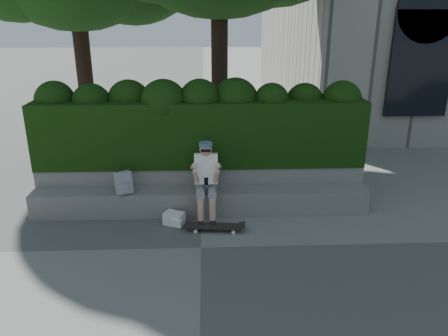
{
  "coord_description": "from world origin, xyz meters",
  "views": [
    {
      "loc": [
        0.1,
        -5.96,
        3.46
      ],
      "look_at": [
        0.4,
        1.0,
        0.95
      ],
      "focal_mm": 35.0,
      "sensor_mm": 36.0,
      "label": 1
    }
  ],
  "objects_px": {
    "backpack_ground": "(174,218)",
    "backpack_plaid": "(124,183)",
    "person": "(206,178)",
    "skateboard": "(215,226)"
  },
  "relations": [
    {
      "from": "skateboard",
      "to": "backpack_ground",
      "type": "relative_size",
      "value": 2.78
    },
    {
      "from": "skateboard",
      "to": "backpack_ground",
      "type": "bearing_deg",
      "value": 163.91
    },
    {
      "from": "person",
      "to": "backpack_plaid",
      "type": "height_order",
      "value": "person"
    },
    {
      "from": "person",
      "to": "backpack_plaid",
      "type": "xyz_separation_m",
      "value": [
        -1.43,
        0.08,
        -0.1
      ]
    },
    {
      "from": "person",
      "to": "backpack_plaid",
      "type": "distance_m",
      "value": 1.44
    },
    {
      "from": "backpack_plaid",
      "to": "backpack_ground",
      "type": "relative_size",
      "value": 1.22
    },
    {
      "from": "backpack_plaid",
      "to": "backpack_ground",
      "type": "distance_m",
      "value": 1.08
    },
    {
      "from": "skateboard",
      "to": "backpack_ground",
      "type": "height_order",
      "value": "backpack_ground"
    },
    {
      "from": "backpack_ground",
      "to": "backpack_plaid",
      "type": "bearing_deg",
      "value": -174.35
    },
    {
      "from": "backpack_plaid",
      "to": "backpack_ground",
      "type": "bearing_deg",
      "value": -49.19
    }
  ]
}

